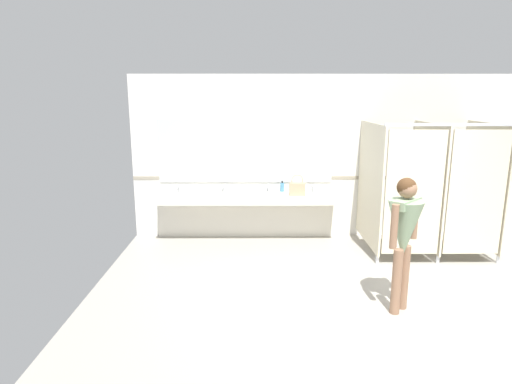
% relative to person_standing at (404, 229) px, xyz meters
% --- Properties ---
extents(ground_plane, '(7.73, 6.32, 0.10)m').
position_rel_person_standing_xyz_m(ground_plane, '(0.06, -0.04, -1.05)').
color(ground_plane, '#9E998E').
extents(wall_back, '(7.73, 0.12, 2.81)m').
position_rel_person_standing_xyz_m(wall_back, '(0.06, 2.88, 0.41)').
color(wall_back, silver).
rests_on(wall_back, ground_plane).
extents(wall_back_tile_band, '(7.73, 0.01, 0.06)m').
position_rel_person_standing_xyz_m(wall_back_tile_band, '(0.06, 2.82, 0.05)').
color(wall_back_tile_band, '#9E937F').
rests_on(wall_back_tile_band, wall_back).
extents(vanity_counter, '(3.11, 0.55, 0.95)m').
position_rel_person_standing_xyz_m(vanity_counter, '(-1.84, 2.61, -0.39)').
color(vanity_counter, silver).
rests_on(vanity_counter, ground_plane).
extents(mirror_panel, '(3.01, 0.02, 1.09)m').
position_rel_person_standing_xyz_m(mirror_panel, '(-1.84, 2.81, 0.53)').
color(mirror_panel, silver).
rests_on(mirror_panel, wall_back).
extents(bathroom_stalls, '(1.88, 1.41, 2.09)m').
position_rel_person_standing_xyz_m(bathroom_stalls, '(1.06, 1.91, 0.09)').
color(bathroom_stalls, beige).
rests_on(bathroom_stalls, ground_plane).
extents(person_standing, '(0.57, 0.57, 1.59)m').
position_rel_person_standing_xyz_m(person_standing, '(0.00, 0.00, 0.00)').
color(person_standing, '#8C664C').
rests_on(person_standing, ground_plane).
extents(handbag, '(0.26, 0.12, 0.36)m').
position_rel_person_standing_xyz_m(handbag, '(-0.97, 2.39, -0.04)').
color(handbag, tan).
rests_on(handbag, vanity_counter).
extents(soap_dispenser, '(0.07, 0.07, 0.19)m').
position_rel_person_standing_xyz_m(soap_dispenser, '(-1.20, 2.69, -0.09)').
color(soap_dispenser, teal).
rests_on(soap_dispenser, vanity_counter).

